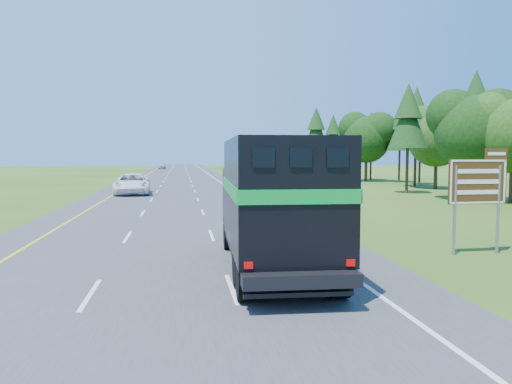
# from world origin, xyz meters

# --- Properties ---
(ground) EXTENTS (300.00, 300.00, 0.00)m
(ground) POSITION_xyz_m (0.00, 0.00, 0.00)
(ground) COLOR #254913
(ground) RESTS_ON ground
(road) EXTENTS (15.00, 260.00, 0.04)m
(road) POSITION_xyz_m (0.00, 50.00, 0.02)
(road) COLOR #38383A
(road) RESTS_ON ground
(lane_markings) EXTENTS (11.15, 260.00, 0.01)m
(lane_markings) POSITION_xyz_m (0.00, 50.00, 0.04)
(lane_markings) COLOR yellow
(lane_markings) RESTS_ON road
(tree_wall_right) EXTENTS (16.00, 100.00, 12.00)m
(tree_wall_right) POSITION_xyz_m (26.00, 30.00, 6.00)
(tree_wall_right) COLOR #0F3A10
(tree_wall_right) RESTS_ON ground
(horse_truck) EXTENTS (3.18, 9.22, 4.04)m
(horse_truck) POSITION_xyz_m (3.35, 3.94, 2.20)
(horse_truck) COLOR black
(horse_truck) RESTS_ON road
(white_suv) EXTENTS (3.45, 6.87, 1.87)m
(white_suv) POSITION_xyz_m (-3.88, 35.19, 0.97)
(white_suv) COLOR white
(white_suv) RESTS_ON road
(far_car) EXTENTS (1.94, 4.20, 1.39)m
(far_car) POSITION_xyz_m (-4.19, 115.57, 0.74)
(far_car) COLOR #BABBC2
(far_car) RESTS_ON road
(exit_sign) EXTENTS (2.28, 0.14, 3.86)m
(exit_sign) POSITION_xyz_m (11.17, 5.51, 2.51)
(exit_sign) COLOR gray
(exit_sign) RESTS_ON ground
(delineator) EXTENTS (0.10, 0.05, 1.21)m
(delineator) POSITION_xyz_m (8.99, 22.23, 0.65)
(delineator) COLOR #EC530C
(delineator) RESTS_ON ground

